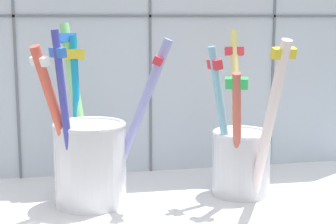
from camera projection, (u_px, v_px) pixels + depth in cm
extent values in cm
cube|color=silver|center=(168.00, 207.00, 59.36)|extent=(64.00, 22.00, 2.00)
cube|color=silver|center=(149.00, 7.00, 67.29)|extent=(64.00, 2.00, 45.00)
cube|color=slate|center=(13.00, 6.00, 63.11)|extent=(0.30, 0.20, 45.00)
cube|color=slate|center=(150.00, 7.00, 66.23)|extent=(0.30, 0.20, 45.00)
cube|color=slate|center=(275.00, 7.00, 69.35)|extent=(0.30, 0.20, 45.00)
cube|color=slate|center=(150.00, 16.00, 66.42)|extent=(64.00, 0.20, 0.30)
cylinder|color=silver|center=(90.00, 165.00, 56.80)|extent=(7.43, 7.43, 8.41)
torus|color=silver|center=(89.00, 125.00, 56.08)|extent=(7.56, 7.56, 0.50)
cylinder|color=#E25643|center=(61.00, 128.00, 53.74)|extent=(5.59, 4.78, 16.54)
cube|color=white|center=(40.00, 61.00, 50.94)|extent=(2.06, 2.24, 1.00)
cylinder|color=#4146B4|center=(66.00, 122.00, 52.92)|extent=(2.56, 2.07, 17.84)
cube|color=blue|center=(58.00, 53.00, 51.31)|extent=(1.72, 2.07, 0.98)
cylinder|color=#178FC3|center=(77.00, 115.00, 59.58)|extent=(1.10, 3.75, 17.01)
cube|color=yellow|center=(74.00, 54.00, 59.48)|extent=(2.28, 1.19, 1.17)
cylinder|color=#88E586|center=(78.00, 108.00, 59.70)|extent=(3.66, 5.83, 18.42)
cube|color=blue|center=(67.00, 38.00, 59.97)|extent=(2.30, 1.91, 1.14)
cylinder|color=#9A9DE5|center=(136.00, 122.00, 55.85)|extent=(7.35, 3.50, 17.06)
cube|color=#E5333F|center=(159.00, 60.00, 54.41)|extent=(1.85, 2.64, 1.06)
cylinder|color=silver|center=(241.00, 164.00, 60.13)|extent=(6.31, 6.31, 6.86)
torus|color=silver|center=(242.00, 133.00, 59.55)|extent=(6.49, 6.49, 0.50)
cylinder|color=#F1DF80|center=(236.00, 107.00, 63.17)|extent=(2.06, 6.67, 17.59)
cube|color=#E5333F|center=(234.00, 51.00, 64.07)|extent=(2.32, 1.24, 1.04)
cylinder|color=#7ABBD8|center=(223.00, 123.00, 57.54)|extent=(3.75, 1.53, 16.07)
cube|color=#E5333F|center=(215.00, 64.00, 56.08)|extent=(1.32, 2.16, 1.10)
cylinder|color=white|center=(269.00, 124.00, 54.64)|extent=(2.03, 6.53, 17.12)
cube|color=yellow|center=(284.00, 53.00, 51.37)|extent=(2.54, 1.37, 1.17)
cylinder|color=#C35849|center=(237.00, 136.00, 56.67)|extent=(2.79, 4.95, 13.73)
cube|color=green|center=(237.00, 83.00, 54.08)|extent=(2.40, 1.74, 1.24)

